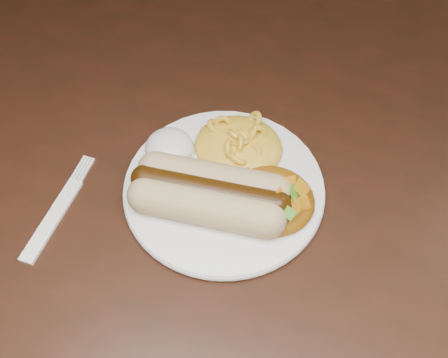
% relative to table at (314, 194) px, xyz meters
% --- Properties ---
extents(floor, '(4.00, 4.00, 0.00)m').
position_rel_table_xyz_m(floor, '(0.00, 0.00, -0.66)').
color(floor, '#543319').
rests_on(floor, ground).
extents(table, '(1.60, 0.90, 0.75)m').
position_rel_table_xyz_m(table, '(0.00, 0.00, 0.00)').
color(table, black).
rests_on(table, floor).
extents(plate, '(0.27, 0.27, 0.01)m').
position_rel_table_xyz_m(plate, '(-0.09, -0.09, 0.10)').
color(plate, white).
rests_on(plate, table).
extents(hotdog, '(0.13, 0.08, 0.04)m').
position_rel_table_xyz_m(hotdog, '(-0.10, -0.12, 0.12)').
color(hotdog, tan).
rests_on(hotdog, plate).
extents(mac_and_cheese, '(0.12, 0.12, 0.04)m').
position_rel_table_xyz_m(mac_and_cheese, '(-0.09, -0.04, 0.12)').
color(mac_and_cheese, yellow).
rests_on(mac_and_cheese, plate).
extents(sour_cream, '(0.07, 0.07, 0.03)m').
position_rel_table_xyz_m(sour_cream, '(-0.16, -0.07, 0.12)').
color(sour_cream, white).
rests_on(sour_cream, plate).
extents(taco_salad, '(0.09, 0.08, 0.04)m').
position_rel_table_xyz_m(taco_salad, '(-0.04, -0.10, 0.12)').
color(taco_salad, red).
rests_on(taco_salad, plate).
extents(fork, '(0.02, 0.14, 0.00)m').
position_rel_table_xyz_m(fork, '(-0.24, -0.18, 0.09)').
color(fork, white).
rests_on(fork, table).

